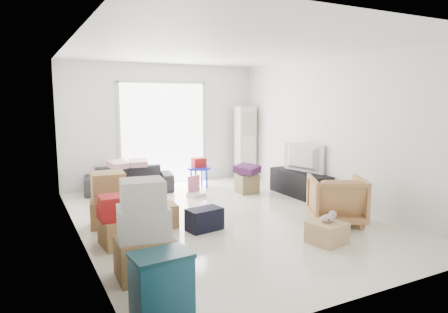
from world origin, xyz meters
TOP-DOWN VIEW (x-y plane):
  - room_shell at (0.00, 0.00)m, footprint 4.98×6.48m
  - sliding_door at (0.00, 2.98)m, footprint 2.10×0.04m
  - ac_tower at (1.95, 2.65)m, footprint 0.45×0.30m
  - tv_console at (2.00, 0.59)m, footprint 0.44×1.47m
  - television at (2.00, 0.59)m, footprint 0.76×1.08m
  - sofa at (-0.93, 2.50)m, footprint 1.84×0.84m
  - pillow_left at (-1.16, 2.47)m, footprint 0.50×0.45m
  - pillow_right at (-0.73, 2.50)m, footprint 0.35×0.29m
  - armchair at (1.40, -1.08)m, footprint 1.06×1.04m
  - storage_bins at (-1.90, -2.44)m, footprint 0.54×0.40m
  - box_stack_a at (-1.80, -1.57)m, footprint 0.61×0.52m
  - box_stack_b at (-1.80, -0.49)m, footprint 0.56×0.54m
  - box_stack_c at (-1.77, 0.42)m, footprint 0.62×0.55m
  - loose_box at (-1.07, 0.01)m, footprint 0.44×0.44m
  - duffel_bag at (-0.57, -0.44)m, footprint 0.55×0.38m
  - ottoman at (1.21, 1.31)m, footprint 0.42×0.42m
  - blanket at (1.21, 1.31)m, footprint 0.59×0.59m
  - kids_table at (0.53, 2.24)m, footprint 0.52×0.52m
  - toy_walker at (0.14, 1.54)m, footprint 0.36×0.33m
  - wood_crate at (0.66, -1.70)m, footprint 0.49×0.49m
  - plush_bunny at (0.69, -1.69)m, footprint 0.27×0.16m

SIDE VIEW (x-z plane):
  - toy_walker at x=0.14m, z-range -0.09..0.31m
  - wood_crate at x=0.66m, z-range 0.00..0.29m
  - duffel_bag at x=-0.57m, z-range 0.00..0.33m
  - loose_box at x=-1.07m, z-range 0.00..0.35m
  - ottoman at x=1.21m, z-range 0.00..0.39m
  - tv_console at x=2.00m, z-range 0.00..0.49m
  - storage_bins at x=-1.90m, z-range 0.00..0.60m
  - box_stack_b at x=-1.80m, z-range -0.02..0.66m
  - sofa at x=-0.93m, z-range 0.00..0.69m
  - plush_bunny at x=0.69m, z-range 0.28..0.42m
  - box_stack_c at x=-1.77m, z-range -0.01..0.82m
  - armchair at x=1.40m, z-range 0.00..0.82m
  - blanket at x=1.21m, z-range 0.39..0.53m
  - kids_table at x=0.53m, z-range 0.14..0.79m
  - box_stack_a at x=-1.80m, z-range -0.06..1.02m
  - television at x=2.00m, z-range 0.49..0.62m
  - pillow_right at x=-0.73m, z-range 0.69..0.80m
  - pillow_left at x=-1.16m, z-range 0.69..0.82m
  - ac_tower at x=1.95m, z-range 0.00..1.75m
  - sliding_door at x=0.00m, z-range 0.08..2.41m
  - room_shell at x=0.00m, z-range -0.24..2.94m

